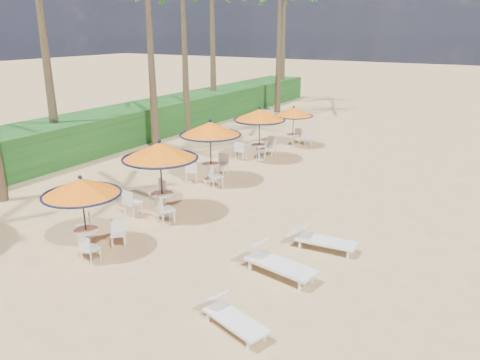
{
  "coord_description": "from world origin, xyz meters",
  "views": [
    {
      "loc": [
        4.79,
        -8.11,
        5.96
      ],
      "look_at": [
        -2.64,
        4.46,
        1.2
      ],
      "focal_mm": 35.0,
      "sensor_mm": 36.0,
      "label": 1
    }
  ],
  "objects_px": {
    "station_4": "(295,115)",
    "lounger_near": "(230,315)",
    "station_1": "(158,160)",
    "lounger_far": "(319,238)",
    "station_2": "(210,136)",
    "station_0": "(84,196)",
    "lounger_mid": "(273,260)",
    "station_3": "(259,121)"
  },
  "relations": [
    {
      "from": "station_2",
      "to": "lounger_near",
      "type": "distance_m",
      "value": 9.91
    },
    {
      "from": "station_4",
      "to": "lounger_mid",
      "type": "relative_size",
      "value": 0.94
    },
    {
      "from": "lounger_near",
      "to": "station_1",
      "type": "bearing_deg",
      "value": 159.74
    },
    {
      "from": "lounger_mid",
      "to": "lounger_near",
      "type": "bearing_deg",
      "value": -74.39
    },
    {
      "from": "station_1",
      "to": "station_4",
      "type": "bearing_deg",
      "value": 90.97
    },
    {
      "from": "station_1",
      "to": "lounger_near",
      "type": "xyz_separation_m",
      "value": [
        5.23,
        -4.09,
        -1.59
      ]
    },
    {
      "from": "station_0",
      "to": "station_3",
      "type": "height_order",
      "value": "station_3"
    },
    {
      "from": "lounger_far",
      "to": "station_2",
      "type": "bearing_deg",
      "value": 145.44
    },
    {
      "from": "station_1",
      "to": "lounger_mid",
      "type": "bearing_deg",
      "value": -17.95
    },
    {
      "from": "station_3",
      "to": "lounger_near",
      "type": "xyz_separation_m",
      "value": [
        5.7,
        -11.84,
        -1.55
      ]
    },
    {
      "from": "station_2",
      "to": "lounger_near",
      "type": "relative_size",
      "value": 1.38
    },
    {
      "from": "station_3",
      "to": "lounger_mid",
      "type": "distance_m",
      "value": 10.94
    },
    {
      "from": "station_1",
      "to": "station_2",
      "type": "height_order",
      "value": "station_1"
    },
    {
      "from": "lounger_near",
      "to": "lounger_far",
      "type": "xyz_separation_m",
      "value": [
        0.26,
        4.37,
        0.03
      ]
    },
    {
      "from": "lounger_near",
      "to": "station_3",
      "type": "bearing_deg",
      "value": 133.54
    },
    {
      "from": "station_3",
      "to": "lounger_near",
      "type": "relative_size",
      "value": 1.36
    },
    {
      "from": "station_0",
      "to": "lounger_mid",
      "type": "bearing_deg",
      "value": 16.37
    },
    {
      "from": "lounger_near",
      "to": "lounger_far",
      "type": "bearing_deg",
      "value": 104.45
    },
    {
      "from": "station_4",
      "to": "lounger_near",
      "type": "xyz_separation_m",
      "value": [
        5.41,
        -15.2,
        -1.32
      ]
    },
    {
      "from": "station_1",
      "to": "lounger_far",
      "type": "xyz_separation_m",
      "value": [
        5.48,
        0.28,
        -1.57
      ]
    },
    {
      "from": "station_1",
      "to": "station_4",
      "type": "xyz_separation_m",
      "value": [
        -0.19,
        11.11,
        -0.27
      ]
    },
    {
      "from": "station_1",
      "to": "station_2",
      "type": "xyz_separation_m",
      "value": [
        -0.55,
        3.8,
        -0.02
      ]
    },
    {
      "from": "station_1",
      "to": "lounger_far",
      "type": "height_order",
      "value": "station_1"
    },
    {
      "from": "station_1",
      "to": "lounger_far",
      "type": "relative_size",
      "value": 1.31
    },
    {
      "from": "station_1",
      "to": "station_3",
      "type": "bearing_deg",
      "value": 93.52
    },
    {
      "from": "station_2",
      "to": "station_3",
      "type": "height_order",
      "value": "station_2"
    },
    {
      "from": "station_0",
      "to": "station_3",
      "type": "bearing_deg",
      "value": 92.39
    },
    {
      "from": "station_3",
      "to": "station_2",
      "type": "bearing_deg",
      "value": -91.15
    },
    {
      "from": "station_1",
      "to": "lounger_near",
      "type": "distance_m",
      "value": 6.83
    },
    {
      "from": "station_0",
      "to": "lounger_far",
      "type": "xyz_separation_m",
      "value": [
        5.51,
        3.37,
        -1.3
      ]
    },
    {
      "from": "lounger_mid",
      "to": "lounger_far",
      "type": "relative_size",
      "value": 1.14
    },
    {
      "from": "station_2",
      "to": "lounger_near",
      "type": "height_order",
      "value": "station_2"
    },
    {
      "from": "station_2",
      "to": "station_4",
      "type": "bearing_deg",
      "value": 87.13
    },
    {
      "from": "station_2",
      "to": "station_3",
      "type": "bearing_deg",
      "value": 88.85
    },
    {
      "from": "station_2",
      "to": "station_3",
      "type": "distance_m",
      "value": 3.94
    },
    {
      "from": "station_1",
      "to": "station_3",
      "type": "distance_m",
      "value": 7.76
    },
    {
      "from": "station_3",
      "to": "station_4",
      "type": "xyz_separation_m",
      "value": [
        0.29,
        3.37,
        -0.23
      ]
    },
    {
      "from": "station_2",
      "to": "lounger_mid",
      "type": "bearing_deg",
      "value": -44.31
    },
    {
      "from": "station_1",
      "to": "lounger_mid",
      "type": "height_order",
      "value": "station_1"
    },
    {
      "from": "lounger_far",
      "to": "lounger_near",
      "type": "bearing_deg",
      "value": -97.68
    },
    {
      "from": "station_0",
      "to": "station_1",
      "type": "bearing_deg",
      "value": 89.57
    },
    {
      "from": "lounger_mid",
      "to": "lounger_far",
      "type": "bearing_deg",
      "value": 86.04
    }
  ]
}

